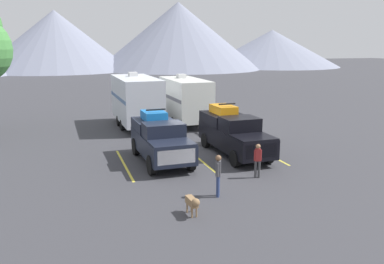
{
  "coord_description": "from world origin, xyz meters",
  "views": [
    {
      "loc": [
        -6.62,
        -20.11,
        5.93
      ],
      "look_at": [
        0.0,
        0.18,
        1.2
      ],
      "focal_mm": 37.37,
      "sensor_mm": 36.0,
      "label": 1
    }
  ],
  "objects_px": {
    "camper_trailer_a": "(136,99)",
    "person_a": "(258,158)",
    "pickup_truck_a": "(160,138)",
    "camper_trailer_b": "(185,99)",
    "person_b": "(218,173)",
    "pickup_truck_b": "(233,132)",
    "dog": "(193,202)"
  },
  "relations": [
    {
      "from": "camper_trailer_a",
      "to": "person_a",
      "type": "distance_m",
      "value": 13.29
    },
    {
      "from": "pickup_truck_a",
      "to": "camper_trailer_b",
      "type": "bearing_deg",
      "value": 65.3
    },
    {
      "from": "pickup_truck_a",
      "to": "person_b",
      "type": "height_order",
      "value": "pickup_truck_a"
    },
    {
      "from": "pickup_truck_a",
      "to": "pickup_truck_b",
      "type": "relative_size",
      "value": 0.9
    },
    {
      "from": "pickup_truck_b",
      "to": "dog",
      "type": "bearing_deg",
      "value": -123.11
    },
    {
      "from": "person_a",
      "to": "dog",
      "type": "xyz_separation_m",
      "value": [
        -4.04,
        -3.01,
        -0.39
      ]
    },
    {
      "from": "pickup_truck_b",
      "to": "person_a",
      "type": "bearing_deg",
      "value": -98.17
    },
    {
      "from": "pickup_truck_a",
      "to": "camper_trailer_b",
      "type": "xyz_separation_m",
      "value": [
        4.04,
        8.78,
        0.75
      ]
    },
    {
      "from": "pickup_truck_a",
      "to": "camper_trailer_b",
      "type": "height_order",
      "value": "camper_trailer_b"
    },
    {
      "from": "person_a",
      "to": "pickup_truck_a",
      "type": "bearing_deg",
      "value": 131.78
    },
    {
      "from": "camper_trailer_b",
      "to": "person_a",
      "type": "height_order",
      "value": "camper_trailer_b"
    },
    {
      "from": "camper_trailer_a",
      "to": "dog",
      "type": "bearing_deg",
      "value": -93.35
    },
    {
      "from": "pickup_truck_a",
      "to": "camper_trailer_a",
      "type": "bearing_deg",
      "value": 87.35
    },
    {
      "from": "pickup_truck_b",
      "to": "person_a",
      "type": "distance_m",
      "value": 4.14
    },
    {
      "from": "pickup_truck_a",
      "to": "person_a",
      "type": "bearing_deg",
      "value": -48.22
    },
    {
      "from": "person_a",
      "to": "camper_trailer_b",
      "type": "bearing_deg",
      "value": 87.7
    },
    {
      "from": "camper_trailer_a",
      "to": "camper_trailer_b",
      "type": "xyz_separation_m",
      "value": [
        3.63,
        -0.14,
        -0.11
      ]
    },
    {
      "from": "pickup_truck_b",
      "to": "person_b",
      "type": "distance_m",
      "value": 6.44
    },
    {
      "from": "pickup_truck_a",
      "to": "pickup_truck_b",
      "type": "distance_m",
      "value": 4.12
    },
    {
      "from": "pickup_truck_b",
      "to": "person_a",
      "type": "relative_size",
      "value": 3.79
    },
    {
      "from": "pickup_truck_a",
      "to": "person_b",
      "type": "bearing_deg",
      "value": -79.64
    },
    {
      "from": "dog",
      "to": "person_a",
      "type": "bearing_deg",
      "value": 36.68
    },
    {
      "from": "camper_trailer_b",
      "to": "person_b",
      "type": "height_order",
      "value": "camper_trailer_b"
    },
    {
      "from": "camper_trailer_b",
      "to": "dog",
      "type": "distance_m",
      "value": 16.45
    },
    {
      "from": "pickup_truck_a",
      "to": "camper_trailer_a",
      "type": "height_order",
      "value": "camper_trailer_a"
    },
    {
      "from": "pickup_truck_b",
      "to": "person_b",
      "type": "height_order",
      "value": "pickup_truck_b"
    },
    {
      "from": "pickup_truck_b",
      "to": "camper_trailer_b",
      "type": "distance_m",
      "value": 8.68
    },
    {
      "from": "pickup_truck_b",
      "to": "camper_trailer_a",
      "type": "bearing_deg",
      "value": 112.87
    },
    {
      "from": "pickup_truck_b",
      "to": "person_b",
      "type": "bearing_deg",
      "value": -118.88
    },
    {
      "from": "person_b",
      "to": "dog",
      "type": "distance_m",
      "value": 2.16
    },
    {
      "from": "person_a",
      "to": "dog",
      "type": "relative_size",
      "value": 1.6
    },
    {
      "from": "person_a",
      "to": "person_b",
      "type": "xyz_separation_m",
      "value": [
        -2.52,
        -1.55,
        0.07
      ]
    }
  ]
}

